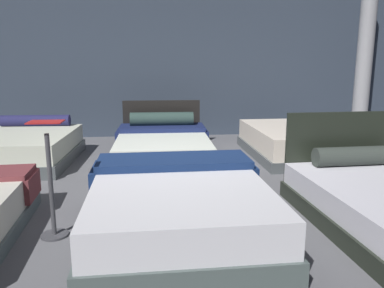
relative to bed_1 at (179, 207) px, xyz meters
The scene contains 8 objects.
ground_plane 1.31m from the bed_1, 91.15° to the left, with size 18.00×18.00×0.02m, color #5B5B60.
showroom_back_wall 5.06m from the bed_1, 90.30° to the left, with size 18.00×0.06×3.50m, color #333D4C.
bed_1 is the anchor object (origin of this frame).
bed_3 3.56m from the bed_1, 129.10° to the left, with size 1.61×1.95×0.65m.
bed_4 2.95m from the bed_1, 91.37° to the left, with size 1.60×2.08×0.84m.
bed_5 3.51m from the bed_1, 52.59° to the left, with size 1.53×2.08×0.48m.
price_sign 1.12m from the bed_1, behind, with size 0.28×0.24×1.03m.
support_pillar 5.71m from the bed_1, 45.63° to the left, with size 0.30×0.30×3.50m, color #99999E.
Camera 1 is at (-0.18, -4.47, 1.51)m, focal length 35.66 mm.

